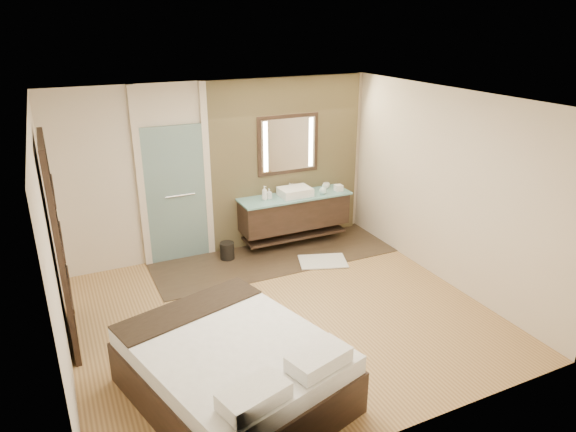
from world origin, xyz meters
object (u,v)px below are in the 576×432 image
mirror_unit (288,144)px  waste_bin (227,251)px  bed (233,369)px  vanity (294,212)px

mirror_unit → waste_bin: (-1.20, -0.31, -1.51)m
mirror_unit → bed: 4.17m
bed → waste_bin: bearing=56.3°
mirror_unit → waste_bin: size_ratio=3.81×
vanity → mirror_unit: (0.00, 0.24, 1.07)m
mirror_unit → vanity: bearing=-90.0°
bed → waste_bin: 3.16m
vanity → waste_bin: (-1.20, -0.07, -0.44)m
vanity → bed: (-2.16, -3.08, -0.25)m
waste_bin → vanity: bearing=3.2°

